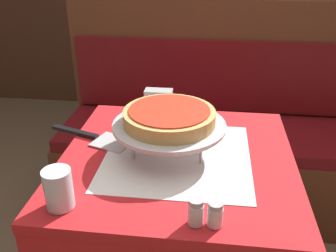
{
  "coord_description": "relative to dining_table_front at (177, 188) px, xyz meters",
  "views": [
    {
      "loc": [
        0.09,
        -0.95,
        1.32
      ],
      "look_at": [
        -0.03,
        -0.01,
        0.84
      ],
      "focal_mm": 40.0,
      "sensor_mm": 36.0,
      "label": 1
    }
  ],
  "objects": [
    {
      "name": "napkin_holder",
      "position": [
        -0.1,
        0.3,
        0.16
      ],
      "size": [
        0.1,
        0.05,
        0.09
      ],
      "color": "#B2B2B7",
      "rests_on": "dining_table_front"
    },
    {
      "name": "water_glass_near",
      "position": [
        -0.26,
        -0.27,
        0.17
      ],
      "size": [
        0.07,
        0.07,
        0.1
      ],
      "color": "silver",
      "rests_on": "dining_table_front"
    },
    {
      "name": "dining_table_rear",
      "position": [
        -0.18,
        1.6,
        -0.01
      ],
      "size": [
        0.66,
        0.66,
        0.74
      ],
      "color": "beige",
      "rests_on": "ground_plane"
    },
    {
      "name": "dining_table_front",
      "position": [
        0.0,
        0.0,
        0.0
      ],
      "size": [
        0.69,
        0.69,
        0.74
      ],
      "color": "red",
      "rests_on": "ground_plane"
    },
    {
      "name": "deep_dish_pizza",
      "position": [
        -0.03,
        0.02,
        0.23
      ],
      "size": [
        0.27,
        0.27,
        0.04
      ],
      "color": "tan",
      "rests_on": "pizza_pan_stand"
    },
    {
      "name": "pizza_server",
      "position": [
        -0.28,
        0.08,
        0.12
      ],
      "size": [
        0.3,
        0.15,
        0.01
      ],
      "color": "#BCBCC1",
      "rests_on": "dining_table_front"
    },
    {
      "name": "salt_shaker",
      "position": [
        0.07,
        -0.29,
        0.15
      ],
      "size": [
        0.04,
        0.04,
        0.07
      ],
      "color": "silver",
      "rests_on": "dining_table_front"
    },
    {
      "name": "pepper_shaker",
      "position": [
        0.11,
        -0.29,
        0.15
      ],
      "size": [
        0.04,
        0.04,
        0.06
      ],
      "color": "silver",
      "rests_on": "dining_table_front"
    },
    {
      "name": "booth_bench",
      "position": [
        0.17,
        0.78,
        -0.31
      ],
      "size": [
        1.69,
        0.52,
        1.06
      ],
      "color": "brown",
      "rests_on": "ground_plane"
    },
    {
      "name": "condiment_caddy",
      "position": [
        -0.26,
        1.52,
        0.17
      ],
      "size": [
        0.11,
        0.11,
        0.18
      ],
      "color": "black",
      "rests_on": "dining_table_rear"
    },
    {
      "name": "pizza_pan_stand",
      "position": [
        -0.03,
        0.02,
        0.2
      ],
      "size": [
        0.33,
        0.33,
        0.09
      ],
      "color": "#ADADB2",
      "rests_on": "dining_table_front"
    }
  ]
}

